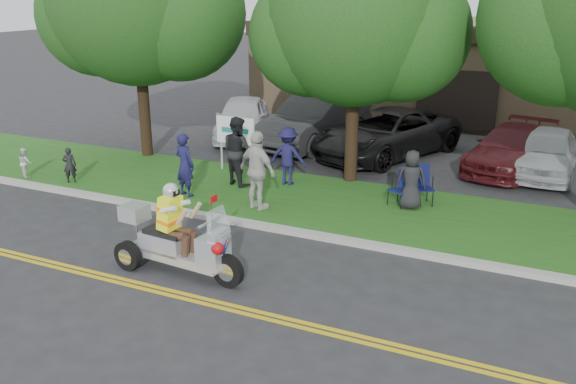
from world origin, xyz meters
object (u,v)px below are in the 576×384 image
at_px(spectator_adult_left, 185,165).
at_px(parked_car_mid, 386,133).
at_px(parked_car_far_left, 243,118).
at_px(parked_car_right, 511,149).
at_px(trike_scooter, 175,242).
at_px(lawn_chair_b, 421,182).
at_px(lawn_chair_a, 403,185).
at_px(spectator_adult_mid, 238,151).
at_px(spectator_adult_right, 258,171).
at_px(parked_car_left, 315,121).
at_px(parked_car_far_right, 546,152).

bearing_deg(spectator_adult_left, parked_car_mid, -104.52).
bearing_deg(parked_car_far_left, parked_car_right, -23.56).
xyz_separation_m(trike_scooter, parked_car_mid, (1.24, 10.24, 0.13)).
height_order(lawn_chair_b, spectator_adult_left, spectator_adult_left).
xyz_separation_m(lawn_chair_a, parked_car_mid, (-1.82, 4.74, 0.15)).
relative_size(spectator_adult_mid, parked_car_far_left, 0.43).
relative_size(lawn_chair_a, lawn_chair_b, 0.92).
bearing_deg(parked_car_right, parked_car_far_left, -169.59).
bearing_deg(spectator_adult_left, lawn_chair_a, -147.89).
relative_size(parked_car_far_left, parked_car_mid, 0.80).
bearing_deg(spectator_adult_right, parked_car_right, -109.78).
bearing_deg(lawn_chair_b, spectator_adult_mid, 154.47).
bearing_deg(parked_car_right, parked_car_left, -170.82).
distance_m(parked_car_far_left, parked_car_right, 9.50).
relative_size(lawn_chair_b, spectator_adult_right, 0.51).
height_order(trike_scooter, spectator_adult_left, trike_scooter).
distance_m(lawn_chair_a, parked_car_right, 5.24).
bearing_deg(spectator_adult_mid, parked_car_mid, -96.04).
xyz_separation_m(lawn_chair_b, parked_car_far_right, (2.72, 4.39, 0.04)).
bearing_deg(parked_car_far_left, spectator_adult_left, -95.62).
relative_size(lawn_chair_b, parked_car_right, 0.22).
relative_size(lawn_chair_b, spectator_adult_left, 0.59).
xyz_separation_m(lawn_chair_b, parked_car_far_left, (-7.77, 4.74, 0.10)).
xyz_separation_m(spectator_adult_mid, parked_car_left, (0.10, 5.36, -0.18)).
relative_size(parked_car_right, parked_car_far_right, 1.10).
bearing_deg(parked_car_left, spectator_adult_left, -88.99).
xyz_separation_m(lawn_chair_a, parked_car_right, (2.11, 4.80, 0.04)).
bearing_deg(parked_car_right, lawn_chair_b, -99.19).
bearing_deg(parked_car_right, spectator_adult_left, -127.21).
xyz_separation_m(spectator_adult_left, parked_car_mid, (3.56, 6.47, -0.17)).
bearing_deg(spectator_adult_left, trike_scooter, 135.87).
bearing_deg(parked_car_right, spectator_adult_right, -116.93).
relative_size(trike_scooter, lawn_chair_b, 2.84).
distance_m(lawn_chair_a, parked_car_mid, 5.08).
xyz_separation_m(lawn_chair_a, spectator_adult_mid, (-4.62, -0.27, 0.44)).
relative_size(spectator_adult_right, parked_car_left, 0.37).
distance_m(lawn_chair_b, parked_car_right, 4.84).
bearing_deg(spectator_adult_left, parked_car_far_right, -128.71).
bearing_deg(parked_car_far_right, trike_scooter, -119.87).
bearing_deg(spectator_adult_mid, parked_car_right, -119.86).
bearing_deg(lawn_chair_b, parked_car_left, 103.79).
xyz_separation_m(spectator_adult_mid, parked_car_mid, (2.80, 5.01, -0.29)).
height_order(spectator_adult_left, spectator_adult_mid, spectator_adult_mid).
distance_m(lawn_chair_b, spectator_adult_mid, 5.04).
bearing_deg(parked_car_right, spectator_adult_mid, -131.31).
xyz_separation_m(parked_car_mid, parked_car_right, (3.93, 0.06, -0.11)).
relative_size(spectator_adult_mid, parked_car_left, 0.36).
relative_size(lawn_chair_a, spectator_adult_left, 0.55).
bearing_deg(parked_car_far_right, parked_car_left, 178.19).
bearing_deg(spectator_adult_left, parked_car_right, -124.62).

